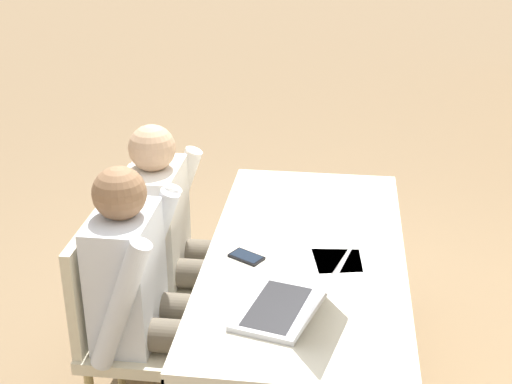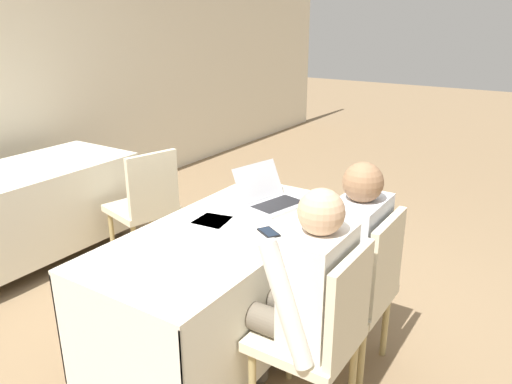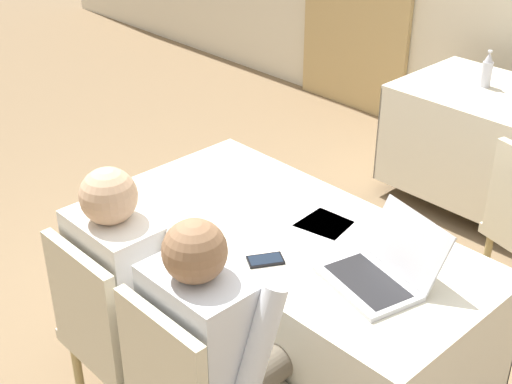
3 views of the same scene
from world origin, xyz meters
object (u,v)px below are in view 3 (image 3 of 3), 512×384
Objects in this scene: water_bottle at (487,70)px; person_white_shirt at (218,344)px; laptop at (379,271)px; person_checkered_shirt at (137,284)px; cell_phone at (265,260)px; chair_near_left at (118,330)px.

person_white_shirt is at bearing -77.88° from water_bottle.
laptop is 0.36× the size of person_checkered_shirt.
cell_phone is 0.17× the size of chair_near_left.
person_white_shirt is at bearing -37.73° from cell_phone.
chair_near_left is 0.50m from person_white_shirt.
cell_phone is 0.49m from person_checkered_shirt.
water_bottle is (-0.40, 2.20, 0.09)m from cell_phone.
cell_phone is at bearing -67.74° from person_white_shirt.
chair_near_left is (-0.67, -0.67, -0.29)m from laptop.
person_checkered_shirt is at bearing -90.00° from chair_near_left.
person_checkered_shirt is at bearing -126.19° from laptop.
cell_phone is at bearing -79.66° from water_bottle.
water_bottle is at bearing -88.02° from chair_near_left.
person_checkered_shirt is (0.00, 0.10, 0.16)m from chair_near_left.
water_bottle reaches higher than chair_near_left.
person_checkered_shirt and person_white_shirt have the same top height.
laptop is 0.46× the size of chair_near_left.
water_bottle is at bearing 124.65° from laptop.
water_bottle is 2.57m from person_checkered_shirt.
cell_phone is 2.23m from water_bottle.
water_bottle is 2.69m from chair_near_left.
laptop is 0.62m from person_white_shirt.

